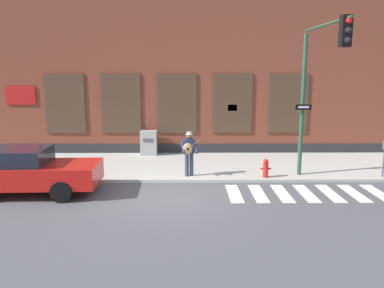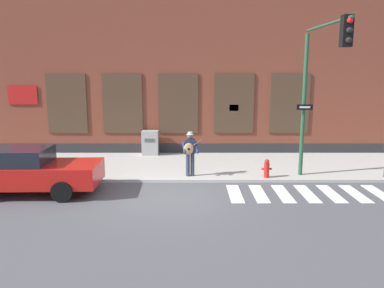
% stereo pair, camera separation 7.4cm
% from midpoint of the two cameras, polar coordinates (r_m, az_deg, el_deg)
% --- Properties ---
extents(ground_plane, '(160.00, 160.00, 0.00)m').
position_cam_midpoint_polar(ground_plane, '(12.11, -3.42, -8.17)').
color(ground_plane, '#4C4C51').
extents(sidewalk, '(28.00, 4.89, 0.10)m').
position_cam_midpoint_polar(sidewalk, '(16.08, -2.67, -3.28)').
color(sidewalk, '#ADAAA3').
rests_on(sidewalk, ground).
extents(building_backdrop, '(28.00, 4.06, 7.76)m').
position_cam_midpoint_polar(building_backdrop, '(20.05, -2.28, 10.48)').
color(building_backdrop, brown).
rests_on(building_backdrop, ground).
extents(crosswalk, '(5.20, 1.90, 0.01)m').
position_cam_midpoint_polar(crosswalk, '(13.06, 16.85, -7.20)').
color(crosswalk, silver).
rests_on(crosswalk, ground).
extents(red_car, '(4.65, 2.09, 1.53)m').
position_cam_midpoint_polar(red_car, '(13.43, -24.14, -3.80)').
color(red_car, red).
rests_on(red_car, ground).
extents(busker, '(0.74, 0.58, 1.68)m').
position_cam_midpoint_polar(busker, '(13.99, -0.62, -1.09)').
color(busker, '#33384C').
rests_on(busker, sidewalk).
extents(traffic_light, '(0.64, 3.43, 5.43)m').
position_cam_midpoint_polar(traffic_light, '(13.37, 18.46, 9.90)').
color(traffic_light, '#234C33').
rests_on(traffic_light, sidewalk).
extents(utility_box, '(0.77, 0.61, 1.15)m').
position_cam_midpoint_polar(utility_box, '(17.99, -6.72, 0.18)').
color(utility_box, '#9E9E9E').
rests_on(utility_box, sidewalk).
extents(fire_hydrant, '(0.38, 0.20, 0.70)m').
position_cam_midpoint_polar(fire_hydrant, '(14.22, 11.01, -3.65)').
color(fire_hydrant, red).
rests_on(fire_hydrant, sidewalk).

